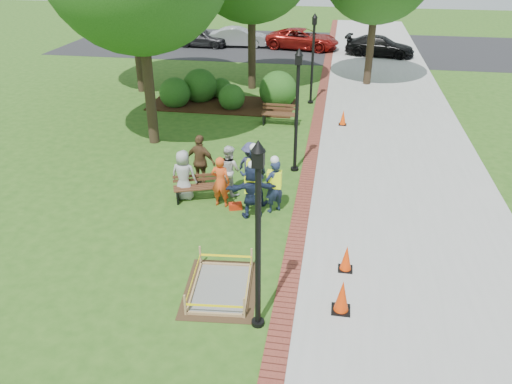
% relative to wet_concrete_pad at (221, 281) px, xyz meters
% --- Properties ---
extents(ground, '(100.00, 100.00, 0.00)m').
position_rel_wet_concrete_pad_xyz_m(ground, '(-0.19, 1.97, -0.23)').
color(ground, '#285116').
rests_on(ground, ground).
extents(sidewalk, '(6.00, 60.00, 0.02)m').
position_rel_wet_concrete_pad_xyz_m(sidewalk, '(4.81, 11.97, -0.22)').
color(sidewalk, '#9E9E99').
rests_on(sidewalk, ground).
extents(brick_edging, '(0.50, 60.00, 0.03)m').
position_rel_wet_concrete_pad_xyz_m(brick_edging, '(1.56, 11.97, -0.22)').
color(brick_edging, maroon).
rests_on(brick_edging, ground).
extents(mulch_bed, '(7.00, 3.00, 0.05)m').
position_rel_wet_concrete_pad_xyz_m(mulch_bed, '(-3.19, 13.97, -0.21)').
color(mulch_bed, '#381E0F').
rests_on(mulch_bed, ground).
extents(parking_lot, '(36.00, 12.00, 0.01)m').
position_rel_wet_concrete_pad_xyz_m(parking_lot, '(-0.19, 28.97, -0.23)').
color(parking_lot, black).
rests_on(parking_lot, ground).
extents(wet_concrete_pad, '(1.90, 2.44, 0.55)m').
position_rel_wet_concrete_pad_xyz_m(wet_concrete_pad, '(0.00, 0.00, 0.00)').
color(wet_concrete_pad, '#47331E').
rests_on(wet_concrete_pad, ground).
extents(bench_near, '(1.53, 0.94, 0.79)m').
position_rel_wet_concrete_pad_xyz_m(bench_near, '(-1.75, 4.25, 0.02)').
color(bench_near, brown).
rests_on(bench_near, ground).
extents(bench_far, '(1.62, 0.57, 0.87)m').
position_rel_wet_concrete_pad_xyz_m(bench_far, '(-0.05, 11.60, 0.04)').
color(bench_far, '#51371B').
rests_on(bench_far, ground).
extents(cone_front, '(0.42, 0.42, 0.83)m').
position_rel_wet_concrete_pad_xyz_m(cone_front, '(2.81, -0.30, 0.16)').
color(cone_front, black).
rests_on(cone_front, ground).
extents(cone_back, '(0.36, 0.36, 0.71)m').
position_rel_wet_concrete_pad_xyz_m(cone_back, '(2.90, 1.26, 0.11)').
color(cone_back, black).
rests_on(cone_back, ground).
extents(cone_far, '(0.34, 0.34, 0.68)m').
position_rel_wet_concrete_pad_xyz_m(cone_far, '(2.68, 11.99, 0.09)').
color(cone_far, black).
rests_on(cone_far, ground).
extents(toolbox, '(0.44, 0.33, 0.20)m').
position_rel_wet_concrete_pad_xyz_m(toolbox, '(-0.44, 3.85, -0.14)').
color(toolbox, red).
rests_on(toolbox, ground).
extents(lamp_near, '(0.28, 0.28, 4.26)m').
position_rel_wet_concrete_pad_xyz_m(lamp_near, '(1.06, -1.03, 2.25)').
color(lamp_near, black).
rests_on(lamp_near, ground).
extents(lamp_mid, '(0.28, 0.28, 4.26)m').
position_rel_wet_concrete_pad_xyz_m(lamp_mid, '(1.06, 6.97, 2.25)').
color(lamp_mid, black).
rests_on(lamp_mid, ground).
extents(lamp_far, '(0.28, 0.28, 4.26)m').
position_rel_wet_concrete_pad_xyz_m(lamp_far, '(1.06, 14.97, 2.25)').
color(lamp_far, black).
rests_on(lamp_far, ground).
extents(shrub_a, '(1.50, 1.50, 1.50)m').
position_rel_wet_concrete_pad_xyz_m(shrub_a, '(-5.40, 13.43, -0.23)').
color(shrub_a, '#1B4814').
rests_on(shrub_a, ground).
extents(shrub_b, '(1.72, 1.72, 1.72)m').
position_rel_wet_concrete_pad_xyz_m(shrub_b, '(-4.44, 14.50, -0.23)').
color(shrub_b, '#1B4814').
rests_on(shrub_b, ground).
extents(shrub_c, '(1.27, 1.27, 1.27)m').
position_rel_wet_concrete_pad_xyz_m(shrub_c, '(-2.61, 13.49, -0.23)').
color(shrub_c, '#1B4814').
rests_on(shrub_c, ground).
extents(shrub_d, '(1.82, 1.82, 1.82)m').
position_rel_wet_concrete_pad_xyz_m(shrub_d, '(-0.50, 14.32, -0.23)').
color(shrub_d, '#1B4814').
rests_on(shrub_d, ground).
extents(shrub_e, '(1.10, 1.10, 1.10)m').
position_rel_wet_concrete_pad_xyz_m(shrub_e, '(-3.50, 15.11, -0.23)').
color(shrub_e, '#1B4814').
rests_on(shrub_e, ground).
extents(casual_person_a, '(0.53, 0.35, 1.62)m').
position_rel_wet_concrete_pad_xyz_m(casual_person_a, '(-2.16, 4.27, 0.57)').
color(casual_person_a, '#999999').
rests_on(casual_person_a, ground).
extents(casual_person_b, '(0.55, 0.38, 1.62)m').
position_rel_wet_concrete_pad_xyz_m(casual_person_b, '(-0.92, 4.01, 0.58)').
color(casual_person_b, '#E54C1B').
rests_on(casual_person_b, ground).
extents(casual_person_c, '(0.62, 0.57, 1.64)m').
position_rel_wet_concrete_pad_xyz_m(casual_person_c, '(-0.84, 4.87, 0.58)').
color(casual_person_c, silver).
rests_on(casual_person_c, ground).
extents(casual_person_d, '(0.67, 0.53, 1.82)m').
position_rel_wet_concrete_pad_xyz_m(casual_person_d, '(-1.84, 5.14, 0.67)').
color(casual_person_d, brown).
rests_on(casual_person_d, ground).
extents(casual_person_e, '(0.62, 0.56, 1.62)m').
position_rel_wet_concrete_pad_xyz_m(casual_person_e, '(-0.22, 5.29, 0.57)').
color(casual_person_e, '#36385F').
rests_on(casual_person_e, ground).
extents(hivis_worker_a, '(0.61, 0.48, 1.81)m').
position_rel_wet_concrete_pad_xyz_m(hivis_worker_a, '(0.14, 3.52, 0.67)').
color(hivis_worker_a, '#1B2646').
rests_on(hivis_worker_a, ground).
extents(hivis_worker_b, '(0.63, 0.61, 1.82)m').
position_rel_wet_concrete_pad_xyz_m(hivis_worker_b, '(0.73, 3.93, 0.67)').
color(hivis_worker_b, '#192841').
rests_on(hivis_worker_b, ground).
extents(hivis_worker_c, '(0.59, 0.38, 1.99)m').
position_rel_wet_concrete_pad_xyz_m(hivis_worker_c, '(0.04, 4.34, 0.75)').
color(hivis_worker_c, '#17203C').
rests_on(hivis_worker_c, ground).
extents(parked_car_a, '(2.12, 4.47, 1.43)m').
position_rel_wet_concrete_pad_xyz_m(parked_car_a, '(-7.86, 27.43, -0.23)').
color(parked_car_a, '#262528').
rests_on(parked_car_a, ground).
extents(parked_car_b, '(2.39, 4.78, 1.51)m').
position_rel_wet_concrete_pad_xyz_m(parked_car_b, '(-5.16, 27.96, -0.23)').
color(parked_car_b, '#A6A6AB').
rests_on(parked_car_b, ground).
extents(parked_car_c, '(2.96, 5.11, 1.57)m').
position_rel_wet_concrete_pad_xyz_m(parked_car_c, '(-0.44, 27.86, -0.23)').
color(parked_car_c, maroon).
rests_on(parked_car_c, ground).
extents(parked_car_d, '(2.72, 4.75, 1.46)m').
position_rel_wet_concrete_pad_xyz_m(parked_car_d, '(4.93, 26.44, -0.23)').
color(parked_car_d, black).
rests_on(parked_car_d, ground).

